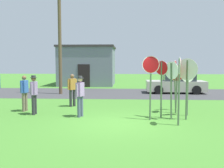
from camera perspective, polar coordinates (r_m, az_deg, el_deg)
The scene contains 17 objects.
ground_plane at distance 9.87m, azimuth 1.28°, elevation -8.75°, with size 80.00×80.00×0.00m, color #3D7528.
street_asphalt at distance 19.34m, azimuth 2.24°, elevation -2.01°, with size 60.00×6.40×0.01m, color #38383A.
building_background at distance 26.54m, azimuth -5.29°, elevation 4.07°, with size 5.45×5.41×3.89m.
utility_pole at distance 19.18m, azimuth -11.38°, elevation 9.55°, with size 1.80×0.24×7.47m.
parked_car_on_street at distance 20.00m, azimuth 13.93°, elevation 0.05°, with size 4.33×2.07×1.51m.
stop_sign_rear_left at distance 11.59m, azimuth 16.29°, elevation 0.83°, with size 0.70×0.41×2.25m.
stop_sign_nearest at distance 10.79m, azimuth 16.13°, elevation 1.41°, with size 0.72×0.51×2.46m.
stop_sign_leaning_right at distance 12.79m, azimuth 14.04°, elevation 0.46°, with size 0.65×0.21×2.04m.
stop_sign_rear_right at distance 9.71m, azimuth 14.54°, elevation 0.74°, with size 0.08×0.62×2.50m.
stop_sign_far_back at distance 10.94m, azimuth 10.80°, elevation 0.87°, with size 0.47×0.42×2.38m.
stop_sign_low_front at distance 10.66m, azimuth 12.92°, elevation 0.82°, with size 0.47×0.59×2.34m.
stop_sign_leaning_left at distance 10.44m, azimuth 8.48°, elevation 1.55°, with size 0.67×0.26×2.56m.
stop_sign_center_cluster at distance 12.09m, azimuth 13.74°, elevation 1.33°, with size 0.24×0.62×2.41m.
person_near_signs at distance 11.94m, azimuth -16.77°, elevation -1.78°, with size 0.32×0.57×1.74m.
person_in_dark_shirt at distance 11.03m, azimuth -7.02°, elevation -2.14°, with size 0.33×0.54×1.74m.
person_with_sunhat at distance 13.65m, azimuth -8.70°, elevation -0.95°, with size 0.42×0.44×1.69m.
person_in_teal at distance 12.86m, azimuth -18.66°, elevation -1.51°, with size 0.28×0.56×1.69m.
Camera 1 is at (0.32, -9.59, 2.33)m, focal length 41.66 mm.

